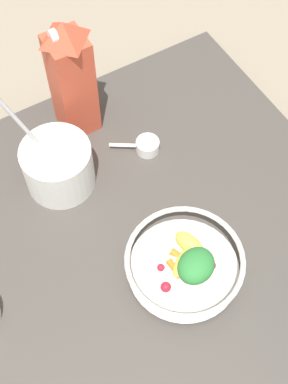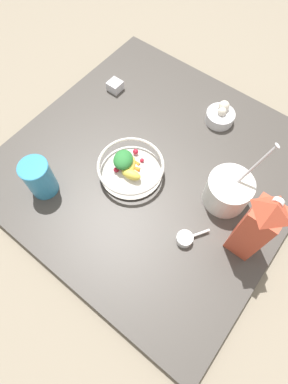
% 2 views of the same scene
% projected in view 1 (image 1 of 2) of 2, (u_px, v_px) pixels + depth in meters
% --- Properties ---
extents(ground_plane, '(6.00, 6.00, 0.00)m').
position_uv_depth(ground_plane, '(137.00, 281.00, 1.02)').
color(ground_plane, gray).
extents(countertop, '(0.94, 0.94, 0.03)m').
position_uv_depth(countertop, '(137.00, 278.00, 1.00)').
color(countertop, '#47423D').
rests_on(countertop, ground_plane).
extents(fruit_bowl, '(0.22, 0.22, 0.09)m').
position_uv_depth(fruit_bowl, '(185.00, 263.00, 0.96)').
color(fruit_bowl, silver).
rests_on(fruit_bowl, countertop).
extents(milk_carton, '(0.07, 0.07, 0.28)m').
position_uv_depth(milk_carton, '(71.00, 78.00, 1.05)').
color(milk_carton, '#CC4C33').
rests_on(milk_carton, countertop).
extents(yogurt_tub, '(0.14, 0.14, 0.26)m').
position_uv_depth(yogurt_tub, '(58.00, 165.00, 1.04)').
color(yogurt_tub, white).
rests_on(yogurt_tub, countertop).
extents(measuring_scoop, '(0.07, 0.10, 0.03)m').
position_uv_depth(measuring_scoop, '(146.00, 146.00, 1.12)').
color(measuring_scoop, white).
rests_on(measuring_scoop, countertop).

